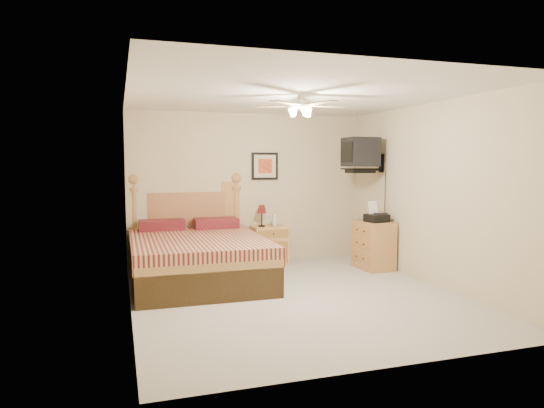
{
  "coord_description": "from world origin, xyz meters",
  "views": [
    {
      "loc": [
        -2.1,
        -5.64,
        1.7
      ],
      "look_at": [
        -0.02,
        0.9,
        1.1
      ],
      "focal_mm": 32.0,
      "sensor_mm": 36.0,
      "label": 1
    }
  ],
  "objects": [
    {
      "name": "floor",
      "position": [
        0.0,
        0.0,
        0.0
      ],
      "size": [
        4.5,
        4.5,
        0.0
      ],
      "primitive_type": "plane",
      "color": "#ACA59B",
      "rests_on": "ground"
    },
    {
      "name": "ceiling",
      "position": [
        0.0,
        0.0,
        2.5
      ],
      "size": [
        4.0,
        4.5,
        0.04
      ],
      "primitive_type": "cube",
      "color": "white",
      "rests_on": "ground"
    },
    {
      "name": "wall_back",
      "position": [
        0.0,
        2.25,
        1.25
      ],
      "size": [
        4.0,
        0.04,
        2.5
      ],
      "primitive_type": "cube",
      "color": "#C8B893",
      "rests_on": "ground"
    },
    {
      "name": "wall_front",
      "position": [
        0.0,
        -2.25,
        1.25
      ],
      "size": [
        4.0,
        0.04,
        2.5
      ],
      "primitive_type": "cube",
      "color": "#C8B893",
      "rests_on": "ground"
    },
    {
      "name": "wall_left",
      "position": [
        -2.0,
        0.0,
        1.25
      ],
      "size": [
        0.04,
        4.5,
        2.5
      ],
      "primitive_type": "cube",
      "color": "#C8B893",
      "rests_on": "ground"
    },
    {
      "name": "wall_right",
      "position": [
        2.0,
        0.0,
        1.25
      ],
      "size": [
        0.04,
        4.5,
        2.5
      ],
      "primitive_type": "cube",
      "color": "#C8B893",
      "rests_on": "ground"
    },
    {
      "name": "bed",
      "position": [
        -1.06,
        1.12,
        0.76
      ],
      "size": [
        1.81,
        2.36,
        1.52
      ],
      "primitive_type": null,
      "rotation": [
        0.0,
        0.0,
        -0.01
      ],
      "color": "#A3703C",
      "rests_on": "ground"
    },
    {
      "name": "nightstand",
      "position": [
        0.28,
        2.0,
        0.31
      ],
      "size": [
        0.58,
        0.43,
        0.62
      ],
      "primitive_type": "cube",
      "rotation": [
        0.0,
        0.0,
        -0.0
      ],
      "color": "#B98050",
      "rests_on": "ground"
    },
    {
      "name": "table_lamp",
      "position": [
        0.15,
        2.02,
        0.8
      ],
      "size": [
        0.24,
        0.24,
        0.36
      ],
      "primitive_type": null,
      "rotation": [
        0.0,
        0.0,
        0.32
      ],
      "color": "#5C1311",
      "rests_on": "nightstand"
    },
    {
      "name": "lotion_bottle",
      "position": [
        0.37,
        1.99,
        0.75
      ],
      "size": [
        0.13,
        0.13,
        0.25
      ],
      "primitive_type": "imported",
      "rotation": [
        0.0,
        0.0,
        0.37
      ],
      "color": "silver",
      "rests_on": "nightstand"
    },
    {
      "name": "framed_picture",
      "position": [
        0.27,
        2.23,
        1.62
      ],
      "size": [
        0.46,
        0.04,
        0.46
      ],
      "primitive_type": "cube",
      "color": "black",
      "rests_on": "wall_back"
    },
    {
      "name": "dresser",
      "position": [
        1.73,
        1.1,
        0.38
      ],
      "size": [
        0.47,
        0.66,
        0.76
      ],
      "primitive_type": "cube",
      "rotation": [
        0.0,
        0.0,
        0.03
      ],
      "color": "#A87D42",
      "rests_on": "ground"
    },
    {
      "name": "fax_machine",
      "position": [
        1.73,
        1.01,
        0.92
      ],
      "size": [
        0.35,
        0.37,
        0.32
      ],
      "primitive_type": null,
      "rotation": [
        0.0,
        0.0,
        0.16
      ],
      "color": "black",
      "rests_on": "dresser"
    },
    {
      "name": "magazine_lower",
      "position": [
        1.66,
        1.29,
        0.77
      ],
      "size": [
        0.26,
        0.29,
        0.02
      ],
      "primitive_type": "imported",
      "rotation": [
        0.0,
        0.0,
        0.42
      ],
      "color": "#B0A790",
      "rests_on": "dresser"
    },
    {
      "name": "magazine_upper",
      "position": [
        1.67,
        1.3,
        0.79
      ],
      "size": [
        0.28,
        0.32,
        0.02
      ],
      "primitive_type": "imported",
      "rotation": [
        0.0,
        0.0,
        0.4
      ],
      "color": "gray",
      "rests_on": "magazine_lower"
    },
    {
      "name": "wall_tv",
      "position": [
        1.75,
        1.34,
        1.81
      ],
      "size": [
        0.56,
        0.46,
        0.58
      ],
      "primitive_type": null,
      "color": "black",
      "rests_on": "wall_right"
    },
    {
      "name": "ceiling_fan",
      "position": [
        0.0,
        -0.2,
        2.36
      ],
      "size": [
        1.14,
        1.14,
        0.28
      ],
      "primitive_type": null,
      "color": "white",
      "rests_on": "ceiling"
    }
  ]
}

